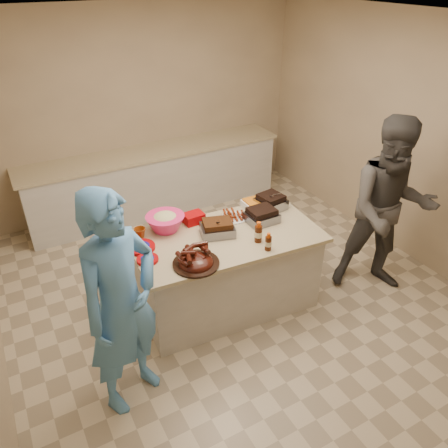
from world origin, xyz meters
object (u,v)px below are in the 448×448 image
bbq_bottle_b (258,241)px  guest_blue (135,390)px  island (226,303)px  bbq_bottle_a (268,250)px  mustard_bottle (203,231)px  coleslaw_bowl (166,229)px  plastic_cup (141,238)px  rib_platter (196,264)px  guest_gray (373,283)px  roasting_pan (270,208)px

bbq_bottle_b → guest_blue: 1.67m
island → guest_blue: island is taller
bbq_bottle_a → guest_blue: size_ratio=0.09×
mustard_bottle → coleslaw_bowl: bearing=145.9°
bbq_bottle_a → plastic_cup: (-0.94, 0.75, 0.00)m
island → rib_platter: size_ratio=4.40×
plastic_cup → guest_gray: size_ratio=0.06×
roasting_pan → guest_gray: 1.46m
island → rib_platter: 1.00m
bbq_bottle_b → plastic_cup: bearing=147.9°
bbq_bottle_b → guest_gray: 1.65m
island → plastic_cup: 1.17m
bbq_bottle_b → plastic_cup: bbq_bottle_b is taller
rib_platter → guest_gray: (2.05, -0.22, -0.85)m
coleslaw_bowl → bbq_bottle_b: bearing=-42.4°
island → guest_gray: island is taller
island → guest_blue: 1.33m
rib_platter → mustard_bottle: (0.29, 0.46, 0.00)m
mustard_bottle → bbq_bottle_b: bearing=-47.8°
plastic_cup → rib_platter: bearing=-66.7°
rib_platter → bbq_bottle_a: size_ratio=2.34×
rib_platter → coleslaw_bowl: bearing=90.7°
bbq_bottle_b → mustard_bottle: (-0.37, 0.41, 0.00)m
coleslaw_bowl → bbq_bottle_a: size_ratio=2.16×
island → roasting_pan: (0.66, 0.24, 0.85)m
island → roasting_pan: 1.10m
bbq_bottle_a → guest_blue: 1.65m
bbq_bottle_a → island: bearing=118.3°
roasting_pan → coleslaw_bowl: (-1.13, 0.14, 0.00)m
guest_gray → rib_platter: bearing=-154.4°
mustard_bottle → guest_gray: size_ratio=0.06×
plastic_cup → guest_blue: bearing=-116.6°
mustard_bottle → guest_blue: 1.53m
bbq_bottle_b → plastic_cup: size_ratio=1.87×
rib_platter → guest_gray: bearing=-6.1°
bbq_bottle_a → guest_blue: (-1.41, -0.19, -0.85)m
island → guest_blue: (-1.20, -0.58, 0.00)m
guest_blue → plastic_cup: bearing=37.1°
island → coleslaw_bowl: coleslaw_bowl is taller
rib_platter → guest_gray: size_ratio=0.21×
plastic_cup → guest_blue: (-0.47, -0.93, -0.85)m
plastic_cup → guest_gray: bearing=-20.2°
guest_blue → island: bearing=-0.6°
roasting_pan → bbq_bottle_b: 0.66m
rib_platter → mustard_bottle: rib_platter is taller
roasting_pan → plastic_cup: plastic_cup is taller
bbq_bottle_a → plastic_cup: bbq_bottle_a is taller
coleslaw_bowl → bbq_bottle_b: (0.67, -0.61, 0.00)m
bbq_bottle_b → guest_blue: size_ratio=0.11×
rib_platter → roasting_pan: 1.24m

